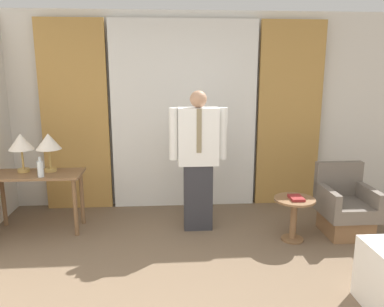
{
  "coord_description": "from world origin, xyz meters",
  "views": [
    {
      "loc": [
        -0.26,
        -2.26,
        1.92
      ],
      "look_at": [
        0.04,
        1.91,
        0.98
      ],
      "focal_mm": 35.0,
      "sensor_mm": 36.0,
      "label": 1
    }
  ],
  "objects_px": {
    "table_lamp_right": "(48,143)",
    "armchair": "(345,208)",
    "table_lamp_left": "(21,143)",
    "book": "(296,198)",
    "person": "(198,157)",
    "desk": "(36,183)",
    "bottle_near_edge": "(40,169)",
    "side_table": "(294,212)"
  },
  "relations": [
    {
      "from": "table_lamp_left",
      "to": "side_table",
      "type": "bearing_deg",
      "value": -10.07
    },
    {
      "from": "desk",
      "to": "side_table",
      "type": "relative_size",
      "value": 2.14
    },
    {
      "from": "table_lamp_right",
      "to": "side_table",
      "type": "distance_m",
      "value": 2.97
    },
    {
      "from": "bottle_near_edge",
      "to": "desk",
      "type": "bearing_deg",
      "value": 125.88
    },
    {
      "from": "bottle_near_edge",
      "to": "person",
      "type": "height_order",
      "value": "person"
    },
    {
      "from": "side_table",
      "to": "book",
      "type": "distance_m",
      "value": 0.18
    },
    {
      "from": "table_lamp_right",
      "to": "person",
      "type": "relative_size",
      "value": 0.27
    },
    {
      "from": "table_lamp_right",
      "to": "armchair",
      "type": "bearing_deg",
      "value": -6.59
    },
    {
      "from": "armchair",
      "to": "book",
      "type": "xyz_separation_m",
      "value": [
        -0.67,
        -0.18,
        0.21
      ]
    },
    {
      "from": "table_lamp_left",
      "to": "bottle_near_edge",
      "type": "xyz_separation_m",
      "value": [
        0.28,
        -0.24,
        -0.25
      ]
    },
    {
      "from": "desk",
      "to": "armchair",
      "type": "xyz_separation_m",
      "value": [
        3.66,
        -0.33,
        -0.29
      ]
    },
    {
      "from": "desk",
      "to": "book",
      "type": "height_order",
      "value": "desk"
    },
    {
      "from": "table_lamp_right",
      "to": "armchair",
      "type": "height_order",
      "value": "table_lamp_right"
    },
    {
      "from": "desk",
      "to": "armchair",
      "type": "relative_size",
      "value": 1.31
    },
    {
      "from": "armchair",
      "to": "side_table",
      "type": "height_order",
      "value": "armchair"
    },
    {
      "from": "table_lamp_left",
      "to": "book",
      "type": "distance_m",
      "value": 3.26
    },
    {
      "from": "table_lamp_right",
      "to": "book",
      "type": "distance_m",
      "value": 2.95
    },
    {
      "from": "desk",
      "to": "book",
      "type": "distance_m",
      "value": 3.04
    },
    {
      "from": "side_table",
      "to": "book",
      "type": "relative_size",
      "value": 2.48
    },
    {
      "from": "bottle_near_edge",
      "to": "person",
      "type": "relative_size",
      "value": 0.14
    },
    {
      "from": "table_lamp_right",
      "to": "side_table",
      "type": "bearing_deg",
      "value": -11.18
    },
    {
      "from": "side_table",
      "to": "person",
      "type": "bearing_deg",
      "value": 158.86
    },
    {
      "from": "bottle_near_edge",
      "to": "person",
      "type": "xyz_separation_m",
      "value": [
        1.81,
        0.09,
        0.09
      ]
    },
    {
      "from": "bottle_near_edge",
      "to": "book",
      "type": "height_order",
      "value": "bottle_near_edge"
    },
    {
      "from": "table_lamp_left",
      "to": "person",
      "type": "distance_m",
      "value": 2.1
    },
    {
      "from": "armchair",
      "to": "side_table",
      "type": "relative_size",
      "value": 1.63
    },
    {
      "from": "table_lamp_right",
      "to": "armchair",
      "type": "xyz_separation_m",
      "value": [
        3.5,
        -0.4,
        -0.77
      ]
    },
    {
      "from": "table_lamp_right",
      "to": "book",
      "type": "height_order",
      "value": "table_lamp_right"
    },
    {
      "from": "desk",
      "to": "bottle_near_edge",
      "type": "height_order",
      "value": "bottle_near_edge"
    },
    {
      "from": "table_lamp_right",
      "to": "bottle_near_edge",
      "type": "xyz_separation_m",
      "value": [
        -0.04,
        -0.24,
        -0.25
      ]
    },
    {
      "from": "person",
      "to": "armchair",
      "type": "bearing_deg",
      "value": -8.37
    },
    {
      "from": "desk",
      "to": "table_lamp_left",
      "type": "height_order",
      "value": "table_lamp_left"
    },
    {
      "from": "bottle_near_edge",
      "to": "book",
      "type": "relative_size",
      "value": 1.15
    },
    {
      "from": "book",
      "to": "person",
      "type": "bearing_deg",
      "value": 157.79
    },
    {
      "from": "person",
      "to": "bottle_near_edge",
      "type": "bearing_deg",
      "value": -177.3
    },
    {
      "from": "table_lamp_left",
      "to": "book",
      "type": "bearing_deg",
      "value": -10.51
    },
    {
      "from": "bottle_near_edge",
      "to": "armchair",
      "type": "relative_size",
      "value": 0.28
    },
    {
      "from": "armchair",
      "to": "table_lamp_right",
      "type": "bearing_deg",
      "value": 173.41
    },
    {
      "from": "table_lamp_right",
      "to": "armchair",
      "type": "relative_size",
      "value": 0.56
    },
    {
      "from": "table_lamp_left",
      "to": "table_lamp_right",
      "type": "xyz_separation_m",
      "value": [
        0.32,
        0.0,
        0.0
      ]
    },
    {
      "from": "person",
      "to": "table_lamp_right",
      "type": "bearing_deg",
      "value": 175.17
    },
    {
      "from": "armchair",
      "to": "book",
      "type": "height_order",
      "value": "armchair"
    }
  ]
}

